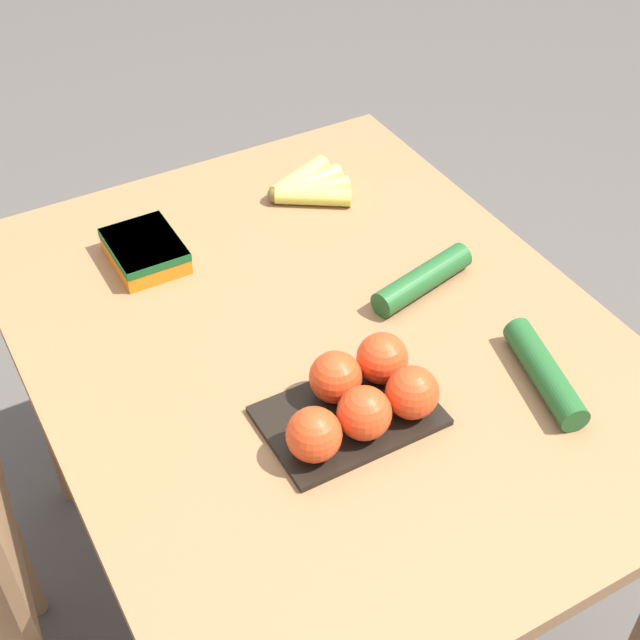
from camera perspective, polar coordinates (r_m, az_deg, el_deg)
The scene contains 7 objects.
ground_plane at distance 1.96m, azimuth 0.00°, elevation -16.68°, with size 12.00×12.00×0.00m, color #4C4742.
dining_table at distance 1.47m, azimuth 0.00°, elevation -4.03°, with size 1.11×0.87×0.73m.
banana_bunch at distance 1.69m, azimuth -0.86°, elevation 8.50°, with size 0.16×0.16×0.03m.
tomato_pack at distance 1.24m, azimuth 2.58°, elevation -4.99°, with size 0.17×0.24×0.09m.
carrot_bag at distance 1.55m, azimuth -11.15°, elevation 4.46°, with size 0.14×0.11×0.04m.
cucumber_near at distance 1.34m, azimuth 14.18°, elevation -3.29°, with size 0.20×0.09×0.04m.
cucumber_far at distance 1.47m, azimuth 6.58°, elevation 2.60°, with size 0.09×0.20×0.04m.
Camera 1 is at (-0.89, 0.50, 1.67)m, focal length 50.00 mm.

